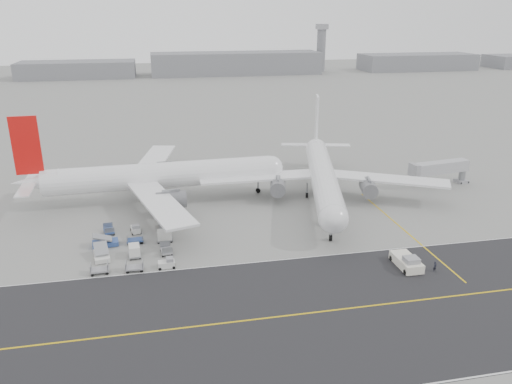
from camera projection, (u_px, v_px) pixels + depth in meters
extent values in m
plane|color=gray|center=(252.00, 256.00, 83.37)|extent=(700.00, 700.00, 0.00)
cube|color=#28282B|center=(314.00, 313.00, 67.71)|extent=(220.00, 32.00, 0.02)
cube|color=gold|center=(314.00, 312.00, 67.71)|extent=(220.00, 0.30, 0.01)
cube|color=silver|center=(284.00, 259.00, 82.27)|extent=(220.00, 0.25, 0.01)
cube|color=gold|center=(404.00, 230.00, 93.59)|extent=(0.30, 40.00, 0.01)
cylinder|color=slate|center=(321.00, 50.00, 341.66)|extent=(6.00, 6.00, 28.00)
cube|color=#98979D|center=(322.00, 27.00, 336.40)|extent=(7.00, 7.00, 3.50)
cylinder|color=white|center=(162.00, 175.00, 106.46)|extent=(48.34, 6.90, 5.53)
sphere|color=white|center=(271.00, 168.00, 111.61)|extent=(5.42, 5.42, 5.42)
cone|color=white|center=(35.00, 182.00, 100.93)|extent=(9.54, 5.24, 4.97)
cube|color=red|center=(26.00, 146.00, 98.21)|extent=(5.30, 0.65, 11.76)
cube|color=white|center=(26.00, 190.00, 96.25)|extent=(2.90, 8.89, 0.25)
cube|color=white|center=(35.00, 175.00, 105.14)|extent=(2.90, 8.89, 0.25)
cube|color=white|center=(160.00, 203.00, 93.12)|extent=(12.79, 27.06, 0.45)
cube|color=white|center=(154.00, 160.00, 119.78)|extent=(11.41, 27.10, 0.45)
cylinder|color=slate|center=(171.00, 200.00, 98.26)|extent=(5.97, 3.59, 3.43)
cylinder|color=slate|center=(165.00, 171.00, 116.57)|extent=(5.97, 3.59, 3.43)
cylinder|color=black|center=(258.00, 190.00, 112.73)|extent=(1.06, 0.53, 1.04)
cylinder|color=black|center=(156.00, 204.00, 104.79)|extent=(1.06, 0.53, 1.04)
cylinder|color=black|center=(154.00, 193.00, 110.87)|extent=(1.06, 0.53, 1.04)
cylinder|color=gray|center=(258.00, 184.00, 112.23)|extent=(0.36, 0.36, 2.90)
cylinder|color=white|center=(323.00, 177.00, 106.34)|extent=(16.50, 46.12, 5.30)
sphere|color=white|center=(334.00, 219.00, 84.62)|extent=(5.19, 5.19, 5.19)
cone|color=white|center=(316.00, 146.00, 128.99)|extent=(6.84, 9.92, 4.77)
cube|color=white|center=(317.00, 118.00, 127.04)|extent=(1.73, 5.04, 11.28)
cube|color=white|center=(298.00, 145.00, 129.95)|extent=(8.82, 4.54, 0.25)
cube|color=white|center=(333.00, 145.00, 129.53)|extent=(8.82, 4.54, 0.25)
cube|color=white|center=(258.00, 177.00, 108.26)|extent=(25.39, 5.74, 0.45)
cube|color=white|center=(388.00, 179.00, 107.00)|extent=(25.02, 16.97, 0.45)
cylinder|color=slate|center=(278.00, 186.00, 106.39)|extent=(4.57, 6.27, 3.29)
cylinder|color=slate|center=(368.00, 188.00, 105.53)|extent=(4.57, 6.27, 3.29)
cylinder|color=black|center=(331.00, 238.00, 88.92)|extent=(0.77, 1.24, 1.15)
cylinder|color=black|center=(307.00, 195.00, 109.73)|extent=(0.77, 1.24, 1.15)
cylinder|color=black|center=(336.00, 195.00, 109.44)|extent=(0.77, 1.24, 1.15)
cylinder|color=gray|center=(331.00, 231.00, 88.45)|extent=(0.36, 0.36, 2.78)
cube|color=white|center=(406.00, 262.00, 79.70)|extent=(3.05, 6.24, 1.41)
cube|color=#98979D|center=(411.00, 260.00, 78.05)|extent=(2.22, 2.02, 0.90)
cylinder|color=gray|center=(395.00, 253.00, 83.33)|extent=(0.18, 2.61, 0.16)
cylinder|color=black|center=(406.00, 272.00, 77.37)|extent=(0.41, 0.91, 0.90)
cylinder|color=black|center=(421.00, 270.00, 77.87)|extent=(0.41, 0.91, 0.90)
cylinder|color=black|center=(392.00, 258.00, 81.80)|extent=(0.41, 0.91, 0.90)
cylinder|color=black|center=(406.00, 257.00, 82.30)|extent=(0.41, 0.91, 0.90)
cylinder|color=gray|center=(462.00, 175.00, 118.99)|extent=(1.57, 1.57, 3.93)
cube|color=#98979D|center=(461.00, 181.00, 119.54)|extent=(2.90, 2.90, 0.69)
cube|color=#A5A4A9|center=(440.00, 167.00, 115.92)|extent=(15.00, 4.89, 2.56)
cube|color=#98979D|center=(414.00, 170.00, 113.65)|extent=(1.63, 3.29, 2.95)
cylinder|color=black|center=(462.00, 179.00, 120.86)|extent=(0.38, 0.63, 0.59)
imported|color=black|center=(435.00, 267.00, 78.23)|extent=(0.74, 0.64, 1.72)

